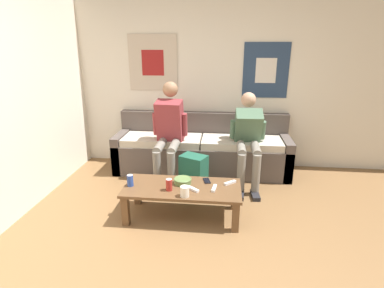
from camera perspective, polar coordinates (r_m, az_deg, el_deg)
name	(u,v)px	position (r m, az deg, el deg)	size (l,w,h in m)	color
ground_plane	(179,277)	(2.63, -2.48, -23.91)	(18.00, 18.00, 0.00)	brown
wall_back	(203,80)	(4.45, 2.15, 12.09)	(10.00, 0.07, 2.55)	silver
couch	(202,151)	(4.34, 1.85, -1.38)	(2.47, 0.67, 0.82)	#564C47
coffee_table	(182,192)	(3.20, -1.85, -9.04)	(1.23, 0.55, 0.35)	brown
person_seated_adult	(169,129)	(3.94, -4.46, 2.86)	(0.47, 0.85, 1.31)	gray
person_seated_teen	(248,135)	(3.95, 10.64, 1.67)	(0.47, 0.95, 1.16)	gray
backpack	(193,175)	(3.74, 0.22, -5.87)	(0.37, 0.33, 0.48)	#1E5642
ceramic_bowl	(183,181)	(3.23, -1.78, -6.97)	(0.19, 0.19, 0.06)	#607F47
pillar_candle	(185,191)	(2.97, -1.40, -9.02)	(0.09, 0.09, 0.12)	silver
drink_can_blue	(130,180)	(3.23, -11.70, -6.81)	(0.07, 0.07, 0.12)	#28479E
drink_can_red	(169,185)	(3.09, -4.39, -7.74)	(0.07, 0.07, 0.12)	maroon
game_controller_near_left	(214,188)	(3.13, 4.25, -8.40)	(0.05, 0.15, 0.03)	white
game_controller_near_right	(230,183)	(3.26, 7.26, -7.32)	(0.13, 0.12, 0.03)	white
game_controller_far_center	(193,189)	(3.10, 0.20, -8.58)	(0.13, 0.12, 0.03)	white
cell_phone	(207,181)	(3.30, 2.83, -7.00)	(0.10, 0.15, 0.01)	black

